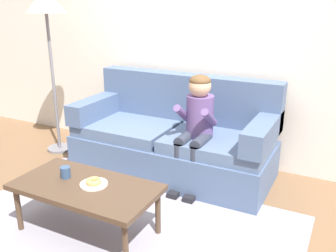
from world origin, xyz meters
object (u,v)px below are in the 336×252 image
object	(u,v)px
couch	(175,140)
donut	(94,181)
toy_controller	(78,190)
person_child	(197,121)
floor_lamp	(46,12)
coffee_table	(86,190)
mug	(65,172)

from	to	relation	value
couch	donut	bearing A→B (deg)	-92.27
couch	toy_controller	distance (m)	1.10
person_child	donut	bearing A→B (deg)	-109.63
donut	toy_controller	size ratio (longest dim) A/B	0.53
floor_lamp	couch	bearing A→B (deg)	4.36
donut	toy_controller	xyz separation A→B (m)	(-0.55, 0.43, -0.43)
coffee_table	toy_controller	size ratio (longest dim) A/B	4.96
donut	floor_lamp	bearing A→B (deg)	141.22
mug	toy_controller	xyz separation A→B (m)	(-0.28, 0.43, -0.44)
person_child	mug	bearing A→B (deg)	-121.55
coffee_table	floor_lamp	distance (m)	2.23
coffee_table	toy_controller	distance (m)	0.76
couch	mug	xyz separation A→B (m)	(-0.33, -1.29, 0.11)
mug	toy_controller	bearing A→B (deg)	122.80
coffee_table	person_child	world-z (taller)	person_child
mug	floor_lamp	bearing A→B (deg)	135.29
donut	floor_lamp	distance (m)	2.21
floor_lamp	donut	bearing A→B (deg)	-38.78
person_child	donut	distance (m)	1.16
donut	mug	bearing A→B (deg)	179.78
mug	floor_lamp	xyz separation A→B (m)	(-1.19, 1.17, 1.16)
couch	mug	bearing A→B (deg)	-104.27
donut	floor_lamp	world-z (taller)	floor_lamp
person_child	toy_controller	world-z (taller)	person_child
coffee_table	floor_lamp	size ratio (longest dim) A/B	0.60
donut	couch	bearing A→B (deg)	87.73
couch	floor_lamp	size ratio (longest dim) A/B	1.09
couch	person_child	size ratio (longest dim) A/B	1.86
toy_controller	couch	bearing A→B (deg)	24.55
person_child	donut	world-z (taller)	person_child
couch	coffee_table	distance (m)	1.32
donut	mug	size ratio (longest dim) A/B	1.33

